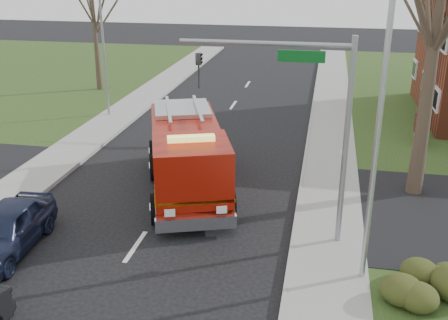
# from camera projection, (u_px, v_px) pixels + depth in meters

# --- Properties ---
(ground) EXTENTS (120.00, 120.00, 0.00)m
(ground) POSITION_uv_depth(u_px,v_px,m) (135.00, 247.00, 17.19)
(ground) COLOR black
(ground) RESTS_ON ground
(sidewalk_right) EXTENTS (2.40, 80.00, 0.15)m
(sidewalk_right) POSITION_uv_depth(u_px,v_px,m) (327.00, 265.00, 16.04)
(sidewalk_right) COLOR gray
(sidewalk_right) RESTS_ON ground
(health_center_sign) EXTENTS (0.12, 2.00, 1.40)m
(health_center_sign) POSITION_uv_depth(u_px,v_px,m) (418.00, 127.00, 26.40)
(health_center_sign) COLOR #4A1116
(health_center_sign) RESTS_ON ground
(hedge_corner) EXTENTS (2.80, 2.00, 0.90)m
(hedge_corner) POSITION_uv_depth(u_px,v_px,m) (431.00, 280.00, 14.43)
(hedge_corner) COLOR #313714
(hedge_corner) RESTS_ON lawn_right
(bare_tree_near) EXTENTS (6.00, 6.00, 12.00)m
(bare_tree_near) POSITION_uv_depth(u_px,v_px,m) (441.00, 2.00, 18.27)
(bare_tree_near) COLOR #372A20
(bare_tree_near) RESTS_ON ground
(bare_tree_far) EXTENTS (5.25, 5.25, 10.50)m
(bare_tree_far) POSITION_uv_depth(u_px,v_px,m) (436.00, 8.00, 26.56)
(bare_tree_far) COLOR #372A20
(bare_tree_far) RESTS_ON ground
(bare_tree_left) EXTENTS (4.50, 4.50, 9.00)m
(bare_tree_left) POSITION_uv_depth(u_px,v_px,m) (93.00, 10.00, 35.28)
(bare_tree_left) COLOR #372A20
(bare_tree_left) RESTS_ON ground
(traffic_signal_mast) EXTENTS (5.29, 0.18, 6.80)m
(traffic_signal_mast) POSITION_uv_depth(u_px,v_px,m) (306.00, 104.00, 15.91)
(traffic_signal_mast) COLOR gray
(traffic_signal_mast) RESTS_ON ground
(streetlight_pole) EXTENTS (1.48, 0.16, 8.40)m
(streetlight_pole) POSITION_uv_depth(u_px,v_px,m) (375.00, 133.00, 13.79)
(streetlight_pole) COLOR #B7BABF
(streetlight_pole) RESTS_ON ground
(utility_pole_far) EXTENTS (0.14, 0.14, 7.00)m
(utility_pole_far) POSITION_uv_depth(u_px,v_px,m) (104.00, 58.00, 29.96)
(utility_pole_far) COLOR gray
(utility_pole_far) RESTS_ON ground
(fire_engine) EXTENTS (5.16, 8.37, 3.19)m
(fire_engine) POSITION_uv_depth(u_px,v_px,m) (187.00, 158.00, 20.78)
(fire_engine) COLOR #901206
(fire_engine) RESTS_ON ground
(parked_car_maroon) EXTENTS (2.09, 4.60, 1.53)m
(parked_car_maroon) POSITION_uv_depth(u_px,v_px,m) (6.00, 229.00, 16.72)
(parked_car_maroon) COLOR #1A2039
(parked_car_maroon) RESTS_ON ground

